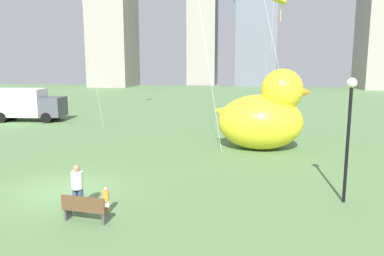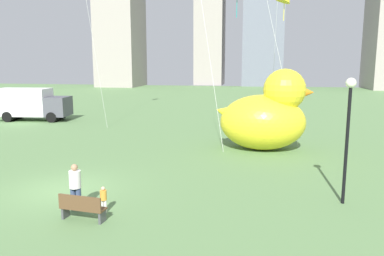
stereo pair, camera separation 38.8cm
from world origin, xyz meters
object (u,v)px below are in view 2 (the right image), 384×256
(box_truck, at_px, (31,104))
(person_child, at_px, (103,198))
(person_adult, at_px, (75,185))
(giant_inflatable_duck, at_px, (266,116))
(lamppost, at_px, (348,119))
(park_bench, at_px, (82,207))

(box_truck, bearing_deg, person_child, -51.90)
(person_child, bearing_deg, box_truck, 128.10)
(person_adult, height_order, giant_inflatable_duck, giant_inflatable_duck)
(person_adult, bearing_deg, giant_inflatable_duck, 58.52)
(lamppost, bearing_deg, person_adult, -165.95)
(park_bench, distance_m, person_adult, 1.16)
(giant_inflatable_duck, bearing_deg, person_adult, -121.48)
(giant_inflatable_duck, bearing_deg, person_child, -117.14)
(lamppost, relative_size, box_truck, 0.71)
(person_adult, bearing_deg, person_child, -3.08)
(park_bench, bearing_deg, person_child, 62.69)
(person_adult, bearing_deg, park_bench, -52.95)
(park_bench, bearing_deg, lamppost, 20.09)
(person_child, height_order, giant_inflatable_duck, giant_inflatable_duck)
(person_adult, xyz_separation_m, person_child, (1.05, -0.06, -0.40))
(box_truck, bearing_deg, park_bench, -53.81)
(park_bench, xyz_separation_m, box_truck, (-14.43, 19.71, 0.98))
(box_truck, bearing_deg, giant_inflatable_duck, -21.46)
(park_bench, height_order, giant_inflatable_duck, giant_inflatable_duck)
(giant_inflatable_duck, distance_m, box_truck, 21.95)
(lamppost, distance_m, box_truck, 28.51)
(giant_inflatable_duck, distance_m, lamppost, 8.99)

